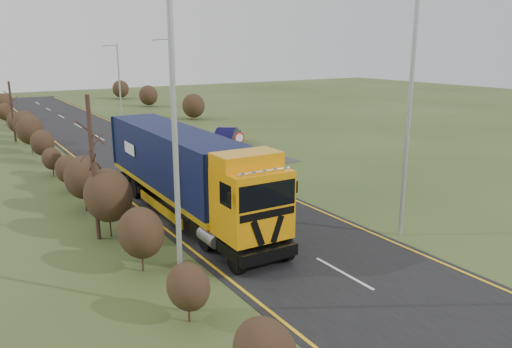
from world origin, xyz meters
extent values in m
plane|color=#34451D|center=(0.00, 0.00, 0.00)|extent=(160.00, 160.00, 0.00)
cube|color=black|center=(0.00, 10.00, 0.01)|extent=(8.00, 120.00, 0.02)
cube|color=#2F2C2A|center=(6.50, 20.00, 0.01)|extent=(6.00, 18.00, 0.02)
cube|color=yellow|center=(-3.70, 10.00, 0.03)|extent=(0.12, 116.00, 0.01)
cube|color=yellow|center=(3.70, 10.00, 0.03)|extent=(0.12, 116.00, 0.01)
cube|color=silver|center=(0.00, -4.00, 0.03)|extent=(0.12, 3.00, 0.01)
cube|color=silver|center=(0.00, 4.00, 0.03)|extent=(0.12, 3.00, 0.01)
cube|color=silver|center=(0.00, 12.00, 0.03)|extent=(0.12, 3.00, 0.01)
cube|color=silver|center=(0.00, 20.00, 0.03)|extent=(0.12, 3.00, 0.01)
cube|color=silver|center=(0.00, 28.00, 0.03)|extent=(0.12, 3.00, 0.01)
cube|color=silver|center=(0.00, 36.00, 0.03)|extent=(0.12, 3.00, 0.01)
cube|color=silver|center=(0.00, 44.00, 0.03)|extent=(0.12, 3.00, 0.01)
cube|color=silver|center=(0.00, 52.00, 0.03)|extent=(0.12, 3.00, 0.01)
cube|color=silver|center=(0.00, 60.00, 0.03)|extent=(0.12, 3.00, 0.01)
ellipsoid|color=#322316|center=(-6.02, -4.00, 1.14)|extent=(1.21, 1.57, 1.39)
ellipsoid|color=#322316|center=(-6.00, 0.00, 1.49)|extent=(1.58, 2.06, 1.82)
ellipsoid|color=#322316|center=(-5.98, 4.00, 1.84)|extent=(1.96, 2.55, 2.25)
ellipsoid|color=#322316|center=(-6.03, 8.00, 1.72)|extent=(1.83, 2.38, 2.10)
ellipsoid|color=#322316|center=(-5.95, 12.00, 1.28)|extent=(1.37, 1.78, 1.57)
ellipsoid|color=#322316|center=(-6.06, 16.00, 1.13)|extent=(1.20, 1.56, 1.38)
ellipsoid|color=#322316|center=(-5.92, 20.00, 1.46)|extent=(1.55, 2.02, 1.78)
ellipsoid|color=#322316|center=(-6.09, 24.00, 1.83)|extent=(1.95, 2.53, 2.24)
ellipsoid|color=#322316|center=(-5.90, 28.00, 1.74)|extent=(1.85, 2.41, 2.13)
ellipsoid|color=#322316|center=(-6.12, 32.00, 1.31)|extent=(1.40, 1.81, 1.61)
ellipsoid|color=#322316|center=(-5.87, 36.00, 1.12)|extent=(1.19, 1.55, 1.37)
ellipsoid|color=#322316|center=(-6.14, 40.00, 1.43)|extent=(1.52, 1.97, 1.75)
ellipsoid|color=#322316|center=(-5.84, 44.00, 1.81)|extent=(1.93, 2.51, 2.22)
cylinder|color=#37221B|center=(-6.50, 4.00, 3.03)|extent=(0.18, 0.18, 6.05)
cylinder|color=#37221B|center=(-6.50, 30.00, 2.53)|extent=(0.18, 0.18, 5.06)
cube|color=black|center=(-2.17, -0.38, 0.69)|extent=(2.43, 4.55, 0.44)
cube|color=orange|center=(-2.17, -1.26, 2.30)|extent=(2.49, 2.20, 2.55)
cube|color=black|center=(-2.17, -2.29, 0.54)|extent=(2.45, 0.16, 0.54)
cube|color=black|center=(-2.58, -2.35, 1.52)|extent=(0.59, 0.03, 1.05)
cube|color=black|center=(-1.76, -2.35, 1.52)|extent=(0.59, 0.03, 1.05)
cube|color=black|center=(-2.17, -2.32, 2.84)|extent=(2.30, 0.10, 0.93)
cube|color=black|center=(-2.17, -2.35, 2.16)|extent=(2.25, 0.07, 0.27)
cube|color=orange|center=(-2.17, -0.92, 3.85)|extent=(2.47, 1.41, 0.55)
cylinder|color=silver|center=(-2.17, -2.10, 3.68)|extent=(2.16, 0.10, 0.06)
cube|color=black|center=(-3.57, -2.10, 2.89)|extent=(0.08, 0.12, 0.44)
cube|color=black|center=(-0.77, -2.10, 2.89)|extent=(0.08, 0.12, 0.44)
cylinder|color=gray|center=(-3.29, 0.01, 0.74)|extent=(0.57, 1.28, 0.55)
cylinder|color=gray|center=(-1.04, 0.01, 0.74)|extent=(0.57, 1.28, 0.55)
cube|color=#C08D0D|center=(-2.17, 5.99, 1.21)|extent=(2.65, 12.39, 0.24)
cube|color=black|center=(-2.17, 5.99, 2.67)|extent=(2.63, 12.00, 2.70)
cube|color=#0F1F41|center=(-2.17, 11.99, 2.67)|extent=(2.43, 0.10, 2.70)
cube|color=#0F1F41|center=(-2.17, -0.01, 2.67)|extent=(2.43, 0.10, 2.70)
cube|color=black|center=(-2.17, 9.71, 0.64)|extent=(2.31, 3.57, 0.34)
cube|color=#C08D0D|center=(-3.36, 5.01, 0.54)|extent=(0.14, 5.39, 0.44)
cube|color=#C08D0D|center=(-0.97, 5.01, 0.54)|extent=(0.14, 5.39, 0.44)
cylinder|color=black|center=(-3.20, -1.95, 0.51)|extent=(0.33, 1.02, 1.02)
cylinder|color=black|center=(-1.14, -1.95, 0.51)|extent=(0.33, 1.02, 1.02)
cylinder|color=black|center=(-3.20, 0.50, 0.51)|extent=(0.33, 1.02, 1.02)
cylinder|color=black|center=(-1.14, 0.50, 0.51)|extent=(0.33, 1.02, 1.02)
cylinder|color=black|center=(-3.20, 8.83, 0.51)|extent=(0.33, 1.02, 1.02)
cylinder|color=black|center=(-1.14, 8.83, 0.51)|extent=(0.33, 1.02, 1.02)
cylinder|color=black|center=(-3.20, 9.81, 0.51)|extent=(0.33, 1.02, 1.02)
cylinder|color=black|center=(-1.14, 9.81, 0.51)|extent=(0.33, 1.02, 1.02)
cylinder|color=black|center=(-3.20, 10.79, 0.51)|extent=(0.33, 1.02, 1.02)
cylinder|color=black|center=(-1.14, 10.79, 0.51)|extent=(0.33, 1.02, 1.02)
imported|color=#961607|center=(5.16, 20.99, 0.62)|extent=(1.69, 3.71, 1.23)
imported|color=black|center=(8.22, 19.37, 0.72)|extent=(3.99, 4.37, 1.45)
cylinder|color=#A0A3A6|center=(4.60, -2.43, 4.95)|extent=(0.18, 0.18, 9.91)
cylinder|color=#A0A3A6|center=(4.60, 21.56, 4.28)|extent=(0.18, 0.18, 8.56)
cylinder|color=#A0A3A6|center=(3.84, 21.56, 8.42)|extent=(1.52, 0.12, 0.12)
cube|color=#A0A3A6|center=(3.08, 21.56, 8.32)|extent=(0.43, 0.17, 0.13)
cylinder|color=#A0A3A6|center=(5.80, 40.06, 4.03)|extent=(0.18, 0.18, 8.07)
cylinder|color=#A0A3A6|center=(5.08, 40.06, 7.93)|extent=(1.43, 0.12, 0.12)
cube|color=#A0A3A6|center=(4.37, 40.06, 7.84)|extent=(0.40, 0.16, 0.13)
cylinder|color=#A0A3A6|center=(-5.94, -3.31, 4.68)|extent=(0.16, 0.16, 9.36)
cylinder|color=#A0A3A6|center=(4.20, 10.60, 1.14)|extent=(0.08, 0.08, 2.28)
cylinder|color=red|center=(4.20, 10.57, 2.28)|extent=(0.73, 0.04, 0.73)
cylinder|color=white|center=(4.20, 10.55, 2.28)|extent=(0.55, 0.02, 0.55)
cylinder|color=#A0A3A6|center=(4.20, 27.76, 0.66)|extent=(0.08, 0.08, 1.32)
cube|color=yellow|center=(4.20, 27.71, 1.42)|extent=(0.67, 0.04, 0.67)
camera|label=1|loc=(-11.34, -16.20, 7.90)|focal=35.00mm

